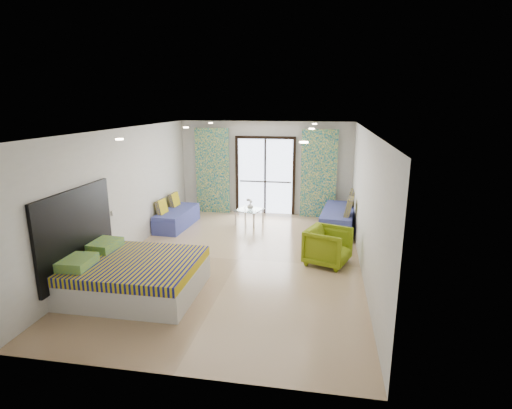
% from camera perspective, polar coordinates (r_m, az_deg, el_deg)
% --- Properties ---
extents(floor, '(5.00, 7.50, 0.01)m').
position_cam_1_polar(floor, '(8.50, -2.47, -7.84)').
color(floor, tan).
rests_on(floor, ground).
extents(ceiling, '(5.00, 7.50, 0.01)m').
position_cam_1_polar(ceiling, '(7.89, -2.69, 10.63)').
color(ceiling, silver).
rests_on(ceiling, ground).
extents(wall_back, '(5.00, 0.01, 2.70)m').
position_cam_1_polar(wall_back, '(11.71, 1.35, 5.22)').
color(wall_back, silver).
rests_on(wall_back, ground).
extents(wall_front, '(5.00, 0.01, 2.70)m').
position_cam_1_polar(wall_front, '(4.68, -12.55, -9.47)').
color(wall_front, silver).
rests_on(wall_front, ground).
extents(wall_left, '(0.01, 7.50, 2.70)m').
position_cam_1_polar(wall_left, '(8.96, -18.41, 1.62)').
color(wall_left, silver).
rests_on(wall_left, ground).
extents(wall_right, '(0.01, 7.50, 2.70)m').
position_cam_1_polar(wall_right, '(7.95, 15.31, 0.30)').
color(wall_right, silver).
rests_on(wall_right, ground).
extents(balcony_door, '(1.76, 0.08, 2.28)m').
position_cam_1_polar(balcony_door, '(11.70, 1.33, 4.75)').
color(balcony_door, black).
rests_on(balcony_door, floor).
extents(balcony_rail, '(1.52, 0.03, 0.04)m').
position_cam_1_polar(balcony_rail, '(11.76, 1.33, 3.28)').
color(balcony_rail, '#595451').
rests_on(balcony_rail, balcony_door).
extents(curtain_left, '(1.00, 0.10, 2.50)m').
position_cam_1_polar(curtain_left, '(11.88, -6.22, 4.78)').
color(curtain_left, silver).
rests_on(curtain_left, floor).
extents(curtain_right, '(1.00, 0.10, 2.50)m').
position_cam_1_polar(curtain_right, '(11.43, 8.94, 4.31)').
color(curtain_right, silver).
rests_on(curtain_right, floor).
extents(downlight_a, '(0.12, 0.12, 0.02)m').
position_cam_1_polar(downlight_a, '(6.50, -18.93, 8.82)').
color(downlight_a, '#FFE0B2').
rests_on(downlight_a, ceiling).
extents(downlight_b, '(0.12, 0.12, 0.02)m').
position_cam_1_polar(downlight_b, '(5.72, 6.86, 8.83)').
color(downlight_b, '#FFE0B2').
rests_on(downlight_b, ceiling).
extents(downlight_c, '(0.12, 0.12, 0.02)m').
position_cam_1_polar(downlight_c, '(9.24, -9.98, 10.79)').
color(downlight_c, '#FFE0B2').
rests_on(downlight_c, ceiling).
extents(downlight_d, '(0.12, 0.12, 0.02)m').
position_cam_1_polar(downlight_d, '(8.71, 7.97, 10.67)').
color(downlight_d, '#FFE0B2').
rests_on(downlight_d, ceiling).
extents(downlight_e, '(0.12, 0.12, 0.02)m').
position_cam_1_polar(downlight_e, '(11.14, -6.48, 11.49)').
color(downlight_e, '#FFE0B2').
rests_on(downlight_e, ceiling).
extents(downlight_f, '(0.12, 0.12, 0.02)m').
position_cam_1_polar(downlight_f, '(10.71, 8.36, 11.32)').
color(downlight_f, '#FFE0B2').
rests_on(downlight_f, ceiling).
extents(headboard, '(0.06, 2.10, 1.50)m').
position_cam_1_polar(headboard, '(7.54, -24.25, -3.61)').
color(headboard, black).
rests_on(headboard, floor).
extents(switch_plate, '(0.02, 0.10, 0.10)m').
position_cam_1_polar(switch_plate, '(8.56, -19.72, -1.13)').
color(switch_plate, silver).
rests_on(switch_plate, wall_left).
extents(bed, '(2.19, 1.79, 0.76)m').
position_cam_1_polar(bed, '(7.31, -17.16, -9.67)').
color(bed, silver).
rests_on(bed, floor).
extents(daybed_left, '(0.74, 1.71, 0.83)m').
position_cam_1_polar(daybed_left, '(10.79, -11.29, -1.80)').
color(daybed_left, '#3F4796').
rests_on(daybed_left, floor).
extents(daybed_right, '(0.99, 2.07, 0.98)m').
position_cam_1_polar(daybed_right, '(10.49, 11.72, -2.01)').
color(daybed_right, '#3F4796').
rests_on(daybed_right, floor).
extents(coffee_table, '(0.79, 0.79, 0.73)m').
position_cam_1_polar(coffee_table, '(10.77, -0.95, -0.92)').
color(coffee_table, silver).
rests_on(coffee_table, floor).
extents(vase, '(0.21, 0.22, 0.17)m').
position_cam_1_polar(vase, '(10.76, -0.82, -0.20)').
color(vase, white).
rests_on(vase, coffee_table).
extents(armchair, '(0.99, 1.02, 0.83)m').
position_cam_1_polar(armchair, '(8.26, 10.25, -5.65)').
color(armchair, olive).
rests_on(armchair, floor).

